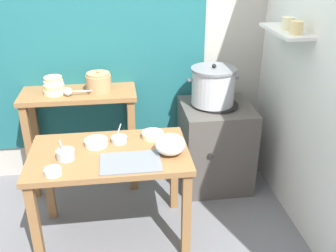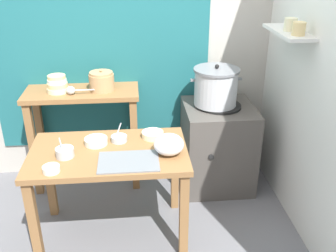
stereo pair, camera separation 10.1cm
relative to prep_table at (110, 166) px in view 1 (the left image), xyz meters
name	(u,v)px [view 1 (the left image)]	position (x,y,z in m)	size (l,w,h in m)	color
ground_plane	(124,240)	(0.07, -0.09, -0.61)	(9.00, 9.00, 0.00)	slate
wall_back	(123,35)	(0.15, 1.01, 0.69)	(4.40, 0.12, 2.60)	#B2ADA3
wall_right	(315,58)	(1.46, 0.12, 0.69)	(0.30, 3.20, 2.60)	silver
prep_table	(110,166)	(0.00, 0.00, 0.00)	(1.10, 0.66, 0.72)	olive
back_shelf_table	(81,116)	(-0.25, 0.74, 0.07)	(0.96, 0.40, 0.90)	olive
stove_block	(215,145)	(0.92, 0.61, -0.23)	(0.60, 0.61, 0.78)	#4C4742
steamer_pot	(213,86)	(0.88, 0.63, 0.33)	(0.43, 0.38, 0.35)	#B7BABF
clay_pot	(99,82)	(-0.07, 0.74, 0.37)	(0.21, 0.21, 0.18)	tan
bowl_stack_enamel	(54,86)	(-0.44, 0.74, 0.36)	(0.18, 0.18, 0.14)	beige
ladle	(69,92)	(-0.31, 0.66, 0.33)	(0.26, 0.07, 0.07)	#B7BABF
serving_tray	(131,162)	(0.14, -0.17, 0.12)	(0.40, 0.28, 0.01)	slate
plastic_bag	(170,144)	(0.42, -0.08, 0.18)	(0.21, 0.21, 0.14)	white
prep_bowl_0	(53,171)	(-0.34, -0.24, 0.13)	(0.11, 0.11, 0.04)	silver
prep_bowl_1	(119,139)	(0.07, 0.14, 0.13)	(0.12, 0.12, 0.13)	#B7BABF
prep_bowl_2	(96,142)	(-0.09, 0.11, 0.14)	(0.16, 0.16, 0.05)	silver
prep_bowl_3	(153,135)	(0.32, 0.18, 0.14)	(0.16, 0.16, 0.04)	beige
prep_bowl_4	(66,154)	(-0.29, -0.06, 0.15)	(0.12, 0.12, 0.14)	#B7BABF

